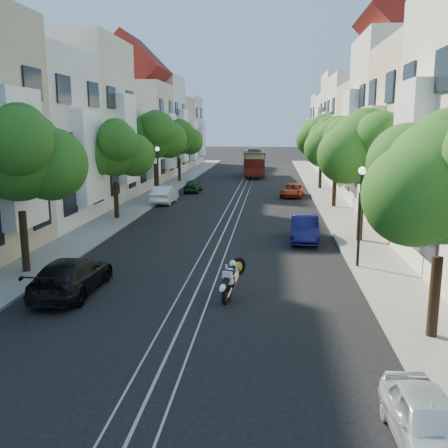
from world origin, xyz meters
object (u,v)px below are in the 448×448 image
(tree_e_c, at_px, (337,144))
(parked_car_w_far, at_px, (193,186))
(cable_car, at_px, (254,161))
(parked_car_w_mid, at_px, (164,195))
(parked_car_w_near, at_px, (72,276))
(tree_e_a, at_px, (447,184))
(tree_e_d, at_px, (322,137))
(parked_car_e_near, at_px, (427,422))
(sportbike_rider, at_px, (231,277))
(tree_w_c, at_px, (155,136))
(tree_w_d, at_px, (179,138))
(tree_e_b, at_px, (365,150))
(parked_car_e_mid, at_px, (305,229))
(lamp_east, at_px, (361,202))
(tree_w_a, at_px, (19,157))
(lamp_west, at_px, (158,165))
(tree_w_b, at_px, (115,150))
(parked_car_e_far, at_px, (292,190))

(tree_e_c, xyz_separation_m, parked_car_w_far, (-11.66, 7.72, -4.03))
(cable_car, distance_m, parked_car_w_mid, 22.19)
(cable_car, height_order, parked_car_w_near, cable_car)
(tree_e_a, height_order, parked_car_w_near, tree_e_a)
(tree_e_d, bearing_deg, parked_car_e_near, -92.44)
(parked_car_w_mid, bearing_deg, sportbike_rider, 108.61)
(tree_w_c, xyz_separation_m, tree_w_d, (-0.00, 11.00, -0.47))
(tree_w_d, height_order, parked_car_e_near, tree_w_d)
(tree_w_c, height_order, parked_car_w_far, tree_w_c)
(tree_w_c, height_order, parked_car_w_near, tree_w_c)
(tree_e_b, xyz_separation_m, parked_car_w_near, (-11.66, -9.13, -4.08))
(tree_e_b, xyz_separation_m, parked_car_e_mid, (-2.86, 0.01, -4.07))
(cable_car, height_order, parked_car_e_near, cable_car)
(tree_e_b, height_order, lamp_east, tree_e_b)
(tree_w_a, distance_m, lamp_west, 20.13)
(tree_e_b, height_order, tree_e_d, tree_e_d)
(tree_e_a, bearing_deg, parked_car_e_mid, 103.39)
(tree_w_c, height_order, sportbike_rider, tree_w_c)
(tree_e_c, distance_m, cable_car, 23.50)
(parked_car_e_mid, bearing_deg, tree_e_d, 85.21)
(tree_e_a, relative_size, lamp_east, 1.51)
(tree_e_a, height_order, tree_e_b, tree_e_b)
(tree_w_b, xyz_separation_m, parked_car_w_near, (2.74, -14.13, -3.74))
(tree_e_b, xyz_separation_m, sportbike_rider, (-5.94, -9.15, -3.97))
(tree_e_a, height_order, parked_car_w_far, tree_e_a)
(tree_w_a, xyz_separation_m, lamp_east, (13.44, 2.02, -1.89))
(parked_car_e_mid, distance_m, parked_car_w_mid, 15.63)
(tree_w_d, relative_size, parked_car_w_mid, 1.59)
(cable_car, bearing_deg, tree_e_d, -62.98)
(tree_w_c, bearing_deg, tree_w_a, -90.00)
(tree_w_a, height_order, parked_car_e_mid, tree_w_a)
(parked_car_w_mid, xyz_separation_m, parked_car_w_far, (1.20, 6.70, -0.11))
(lamp_west, relative_size, parked_car_e_near, 1.33)
(tree_w_d, xyz_separation_m, parked_car_w_far, (2.74, -8.28, -4.03))
(tree_e_d, distance_m, parked_car_w_far, 12.85)
(tree_e_c, height_order, sportbike_rider, tree_e_c)
(tree_e_c, distance_m, tree_e_d, 11.00)
(tree_w_d, bearing_deg, parked_car_e_near, -73.84)
(tree_e_d, bearing_deg, lamp_east, -92.04)
(tree_w_a, bearing_deg, tree_e_c, 51.34)
(parked_car_w_near, bearing_deg, tree_w_b, -78.72)
(tree_e_b, bearing_deg, tree_w_a, -154.08)
(parked_car_e_mid, bearing_deg, tree_e_c, 78.03)
(tree_e_c, relative_size, parked_car_e_near, 2.09)
(tree_w_b, xyz_separation_m, tree_w_c, (0.00, 11.00, 0.67))
(tree_e_b, xyz_separation_m, parked_car_w_far, (-11.66, 18.72, -4.17))
(parked_car_e_near, bearing_deg, tree_w_d, 104.61)
(tree_e_a, xyz_separation_m, sportbike_rider, (-5.94, 2.85, -3.63))
(tree_w_b, distance_m, parked_car_e_far, 16.83)
(lamp_east, bearing_deg, tree_e_a, -82.21)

